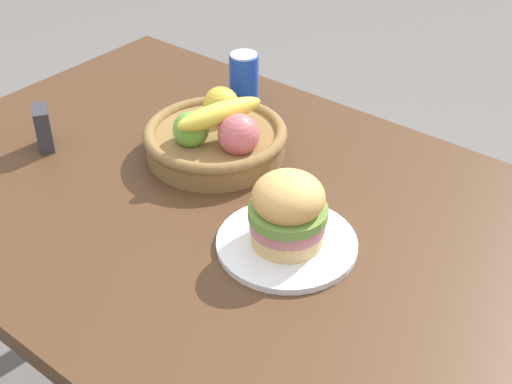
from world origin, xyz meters
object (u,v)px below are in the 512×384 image
Objects in this scene: soda_can at (244,80)px; napkin_holder at (43,128)px; sandwich at (288,210)px; fruit_basket at (216,136)px; plate at (287,243)px.

soda_can is 0.45m from napkin_holder.
sandwich reaches higher than fruit_basket.
napkin_holder is (-0.58, -0.05, 0.04)m from plate.
fruit_basket reaches higher than plate.
fruit_basket is at bearing 153.17° from sandwich.
sandwich is 0.51m from soda_can.
fruit_basket reaches higher than soda_can.
napkin_holder is at bearing -174.61° from plate.
sandwich is at bearing -26.83° from fruit_basket.
napkin_holder is (-0.58, -0.05, -0.03)m from sandwich.
napkin_holder is at bearing -146.28° from fruit_basket.
sandwich reaches higher than plate.
plate is at bearing -90.00° from sandwich.
soda_can is at bearing 114.82° from fruit_basket.
soda_can reaches higher than plate.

